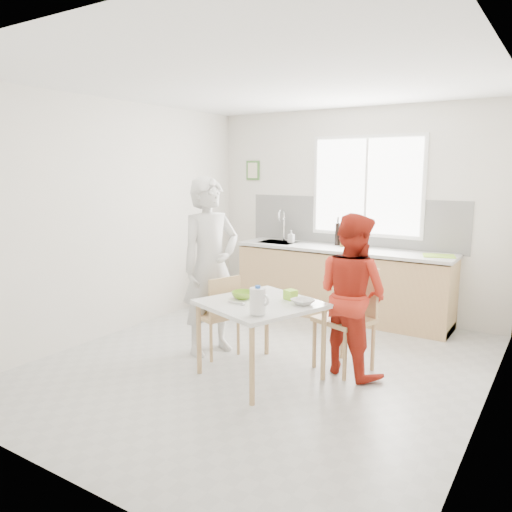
{
  "coord_description": "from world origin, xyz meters",
  "views": [
    {
      "loc": [
        2.48,
        -4.0,
        1.91
      ],
      "look_at": [
        -0.2,
        0.2,
        1.05
      ],
      "focal_mm": 35.0,
      "sensor_mm": 36.0,
      "label": 1
    }
  ],
  "objects": [
    {
      "name": "chair_far",
      "position": [
        0.74,
        0.41,
        0.55
      ],
      "size": [
        0.59,
        0.59,
        1.0
      ],
      "rotation": [
        0.0,
        0.0,
        -0.34
      ],
      "color": "tan",
      "rests_on": "ground"
    },
    {
      "name": "milk_jug",
      "position": [
        0.35,
        -0.63,
        0.85
      ],
      "size": [
        0.18,
        0.13,
        0.24
      ],
      "rotation": [
        0.0,
        0.0,
        -0.34
      ],
      "color": "white",
      "rests_on": "dining_table"
    },
    {
      "name": "jar_amber",
      "position": [
        -0.03,
        2.03,
        1.0
      ],
      "size": [
        0.06,
        0.06,
        0.16
      ],
      "primitive_type": "cylinder",
      "color": "olive",
      "rests_on": "kitchen_counter"
    },
    {
      "name": "spoon",
      "position": [
        -0.01,
        -0.44,
        0.73
      ],
      "size": [
        0.16,
        0.01,
        0.01
      ],
      "primitive_type": "cylinder",
      "rotation": [
        0.0,
        1.57,
        0.01
      ],
      "color": "#A5A5AA",
      "rests_on": "dining_table"
    },
    {
      "name": "picture_frame",
      "position": [
        -1.55,
        2.23,
        1.9
      ],
      "size": [
        0.22,
        0.03,
        0.28
      ],
      "color": "#4A7D38",
      "rests_on": "room_shell"
    },
    {
      "name": "soap_bottle",
      "position": [
        -0.77,
        2.0,
        1.01
      ],
      "size": [
        0.08,
        0.09,
        0.17
      ],
      "primitive_type": "imported",
      "rotation": [
        0.0,
        0.0,
        0.09
      ],
      "color": "#999999",
      "rests_on": "kitchen_counter"
    },
    {
      "name": "bowl_green",
      "position": [
        -0.07,
        -0.24,
        0.75
      ],
      "size": [
        0.27,
        0.27,
        0.07
      ],
      "primitive_type": "imported",
      "rotation": [
        0.0,
        0.0,
        -0.34
      ],
      "color": "#80BB2B",
      "rests_on": "dining_table"
    },
    {
      "name": "cutting_board",
      "position": [
        1.21,
        1.95,
        0.93
      ],
      "size": [
        0.41,
        0.34,
        0.01
      ],
      "primitive_type": "cube",
      "rotation": [
        0.0,
        0.0,
        0.31
      ],
      "color": "#92CD2F",
      "rests_on": "kitchen_counter"
    },
    {
      "name": "person_red",
      "position": [
        0.8,
        0.3,
        0.76
      ],
      "size": [
        0.89,
        0.79,
        1.52
      ],
      "primitive_type": "imported",
      "rotation": [
        0.0,
        0.0,
        2.8
      ],
      "color": "red",
      "rests_on": "ground"
    },
    {
      "name": "bowl_white",
      "position": [
        0.5,
        -0.12,
        0.74
      ],
      "size": [
        0.25,
        0.25,
        0.05
      ],
      "primitive_type": "imported",
      "rotation": [
        0.0,
        0.0,
        -0.34
      ],
      "color": "silver",
      "rests_on": "dining_table"
    },
    {
      "name": "dining_table",
      "position": [
        0.14,
        -0.26,
        0.65
      ],
      "size": [
        1.19,
        1.19,
        0.72
      ],
      "rotation": [
        0.0,
        0.0,
        -0.34
      ],
      "color": "silver",
      "rests_on": "ground"
    },
    {
      "name": "kitchen_counter",
      "position": [
        -0.0,
        1.95,
        0.42
      ],
      "size": [
        2.84,
        0.64,
        1.37
      ],
      "color": "tan",
      "rests_on": "ground"
    },
    {
      "name": "green_box",
      "position": [
        0.33,
        -0.02,
        0.76
      ],
      "size": [
        0.13,
        0.13,
        0.09
      ],
      "primitive_type": "cube",
      "rotation": [
        0.0,
        0.0,
        -0.34
      ],
      "color": "#90D631",
      "rests_on": "dining_table"
    },
    {
      "name": "room_shell",
      "position": [
        0.0,
        0.0,
        1.64
      ],
      "size": [
        4.5,
        4.5,
        4.5
      ],
      "color": "silver",
      "rests_on": "ground"
    },
    {
      "name": "window",
      "position": [
        0.2,
        2.23,
        1.7
      ],
      "size": [
        1.5,
        0.06,
        1.3
      ],
      "color": "white",
      "rests_on": "room_shell"
    },
    {
      "name": "person_white",
      "position": [
        -0.65,
        0.02,
        0.92
      ],
      "size": [
        0.64,
        0.78,
        1.84
      ],
      "primitive_type": "imported",
      "rotation": [
        0.0,
        0.0,
        1.23
      ],
      "color": "silver",
      "rests_on": "ground"
    },
    {
      "name": "backsplash",
      "position": [
        0.0,
        2.24,
        1.23
      ],
      "size": [
        3.0,
        0.02,
        0.65
      ],
      "primitive_type": "cube",
      "color": "white",
      "rests_on": "room_shell"
    },
    {
      "name": "wine_bottle_a",
      "position": [
        -0.03,
        2.06,
        1.08
      ],
      "size": [
        0.07,
        0.07,
        0.32
      ],
      "primitive_type": "cylinder",
      "color": "black",
      "rests_on": "kitchen_counter"
    },
    {
      "name": "ground",
      "position": [
        0.0,
        0.0,
        0.0
      ],
      "size": [
        4.5,
        4.5,
        0.0
      ],
      "primitive_type": "plane",
      "color": "#B7B7B2",
      "rests_on": "ground"
    },
    {
      "name": "chair_left",
      "position": [
        -0.51,
        -0.03,
        0.47
      ],
      "size": [
        0.5,
        0.5,
        0.85
      ],
      "rotation": [
        0.0,
        0.0,
        -1.91
      ],
      "color": "tan",
      "rests_on": "ground"
    },
    {
      "name": "wine_bottle_b",
      "position": [
        -0.13,
        2.11,
        1.07
      ],
      "size": [
        0.07,
        0.07,
        0.3
      ],
      "primitive_type": "cylinder",
      "color": "black",
      "rests_on": "kitchen_counter"
    }
  ]
}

